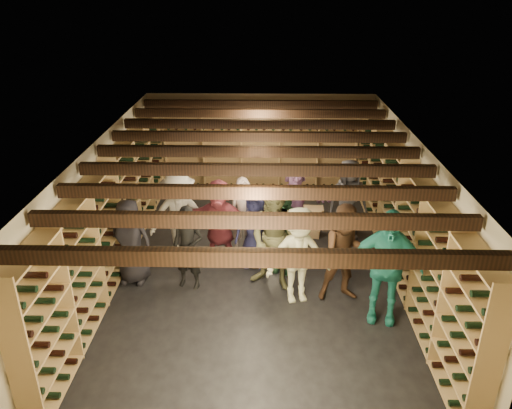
{
  "coord_description": "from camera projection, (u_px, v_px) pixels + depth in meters",
  "views": [
    {
      "loc": [
        0.14,
        -7.99,
        4.89
      ],
      "look_at": [
        -0.03,
        0.2,
        1.19
      ],
      "focal_mm": 35.0,
      "sensor_mm": 36.0,
      "label": 1
    }
  ],
  "objects": [
    {
      "name": "crate_stack_left",
      "position": [
        268.0,
        217.0,
        10.3
      ],
      "size": [
        0.59,
        0.51,
        0.85
      ],
      "rotation": [
        0.0,
        0.0,
        0.43
      ],
      "color": "tan",
      "rests_on": "ground"
    },
    {
      "name": "person_3",
      "position": [
        298.0,
        256.0,
        8.02
      ],
      "size": [
        1.2,
        0.85,
        1.67
      ],
      "primitive_type": "imported",
      "rotation": [
        0.0,
        0.0,
        0.23
      ],
      "color": "beige",
      "rests_on": "ground"
    },
    {
      "name": "person_0",
      "position": [
        131.0,
        242.0,
        8.58
      ],
      "size": [
        0.8,
        0.57,
        1.55
      ],
      "primitive_type": "imported",
      "rotation": [
        0.0,
        0.0,
        -0.1
      ],
      "color": "black",
      "rests_on": "ground"
    },
    {
      "name": "person_10",
      "position": [
        284.0,
        232.0,
        8.89
      ],
      "size": [
        1.01,
        0.69,
        1.58
      ],
      "primitive_type": "imported",
      "rotation": [
        0.0,
        0.0,
        -0.37
      ],
      "color": "#285135",
      "rests_on": "ground"
    },
    {
      "name": "person_5",
      "position": [
        219.0,
        222.0,
        9.2
      ],
      "size": [
        1.58,
        0.77,
        1.64
      ],
      "primitive_type": "imported",
      "rotation": [
        0.0,
        0.0,
        -0.2
      ],
      "color": "maroon",
      "rests_on": "ground"
    },
    {
      "name": "walls",
      "position": [
        258.0,
        209.0,
        8.8
      ],
      "size": [
        5.52,
        8.02,
        2.4
      ],
      "color": "beige",
      "rests_on": "ground"
    },
    {
      "name": "person_9",
      "position": [
        179.0,
        215.0,
        9.31
      ],
      "size": [
        1.27,
        0.95,
        1.75
      ],
      "primitive_type": "imported",
      "rotation": [
        0.0,
        0.0,
        0.29
      ],
      "color": "beige",
      "rests_on": "ground"
    },
    {
      "name": "person_6",
      "position": [
        255.0,
        229.0,
        9.08
      ],
      "size": [
        0.78,
        0.55,
        1.49
      ],
      "primitive_type": "imported",
      "rotation": [
        0.0,
        0.0,
        -0.11
      ],
      "color": "#1F204A",
      "rests_on": "ground"
    },
    {
      "name": "crate_loose",
      "position": [
        312.0,
        211.0,
        11.34
      ],
      "size": [
        0.52,
        0.36,
        0.17
      ],
      "primitive_type": "cube",
      "rotation": [
        0.0,
        0.0,
        -0.05
      ],
      "color": "tan",
      "rests_on": "ground"
    },
    {
      "name": "person_2",
      "position": [
        275.0,
        239.0,
        8.36
      ],
      "size": [
        1.11,
        1.01,
        1.85
      ],
      "primitive_type": "imported",
      "rotation": [
        0.0,
        0.0,
        -0.42
      ],
      "color": "brown",
      "rests_on": "ground"
    },
    {
      "name": "person_7",
      "position": [
        244.0,
        216.0,
        9.53
      ],
      "size": [
        0.56,
        0.37,
        1.54
      ],
      "primitive_type": "imported",
      "rotation": [
        0.0,
        0.0,
        -0.01
      ],
      "color": "gray",
      "rests_on": "ground"
    },
    {
      "name": "crate_stack_right",
      "position": [
        308.0,
        224.0,
        10.39
      ],
      "size": [
        0.55,
        0.41,
        0.51
      ],
      "rotation": [
        0.0,
        0.0,
        -0.18
      ],
      "color": "tan",
      "rests_on": "ground"
    },
    {
      "name": "person_8",
      "position": [
        346.0,
        254.0,
        8.05
      ],
      "size": [
        0.89,
        0.73,
        1.71
      ],
      "primitive_type": "imported",
      "rotation": [
        0.0,
        0.0,
        0.11
      ],
      "color": "#452C1B",
      "rests_on": "ground"
    },
    {
      "name": "person_12",
      "position": [
        348.0,
        199.0,
        10.1
      ],
      "size": [
        0.9,
        0.67,
        1.67
      ],
      "primitive_type": "imported",
      "rotation": [
        0.0,
        0.0,
        0.19
      ],
      "color": "#36343A",
      "rests_on": "ground"
    },
    {
      "name": "ceiling_joists",
      "position": [
        258.0,
        152.0,
        8.36
      ],
      "size": [
        5.4,
        7.12,
        0.18
      ],
      "color": "black",
      "rests_on": "ground"
    },
    {
      "name": "person_11",
      "position": [
        295.0,
        201.0,
        10.14
      ],
      "size": [
        1.49,
        0.61,
        1.56
      ],
      "primitive_type": "imported",
      "rotation": [
        0.0,
        0.0,
        0.1
      ],
      "color": "#98629A",
      "rests_on": "ground"
    },
    {
      "name": "wine_rack_back",
      "position": [
        260.0,
        149.0,
        12.34
      ],
      "size": [
        4.7,
        0.3,
        2.15
      ],
      "color": "tan",
      "rests_on": "ground"
    },
    {
      "name": "person_4",
      "position": [
        385.0,
        266.0,
        7.53
      ],
      "size": [
        1.18,
        0.69,
        1.89
      ],
      "primitive_type": "imported",
      "rotation": [
        0.0,
        0.0,
        -0.22
      ],
      "color": "#218376",
      "rests_on": "ground"
    },
    {
      "name": "ceiling",
      "position": [
        258.0,
        144.0,
        8.31
      ],
      "size": [
        5.5,
        8.0,
        0.01
      ],
      "primitive_type": "cube",
      "color": "beige",
      "rests_on": "walls"
    },
    {
      "name": "ground",
      "position": [
        257.0,
        267.0,
        9.29
      ],
      "size": [
        8.0,
        8.0,
        0.0
      ],
      "primitive_type": "plane",
      "color": "black",
      "rests_on": "ground"
    },
    {
      "name": "person_1",
      "position": [
        188.0,
        248.0,
        8.44
      ],
      "size": [
        0.62,
        0.48,
        1.5
      ],
      "primitive_type": "imported",
      "rotation": [
        0.0,
        0.0,
        -0.24
      ],
      "color": "black",
      "rests_on": "ground"
    },
    {
      "name": "wine_rack_left",
      "position": [
        114.0,
        214.0,
        8.9
      ],
      "size": [
        0.32,
        7.5,
        2.15
      ],
      "color": "tan",
      "rests_on": "ground"
    },
    {
      "name": "wine_rack_right",
      "position": [
        403.0,
        217.0,
        8.8
      ],
      "size": [
        0.32,
        7.5,
        2.15
      ],
      "color": "tan",
      "rests_on": "ground"
    }
  ]
}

